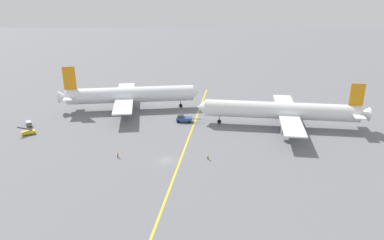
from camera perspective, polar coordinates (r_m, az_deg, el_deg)
name	(u,v)px	position (r m, az deg, el deg)	size (l,w,h in m)	color
ground_plane	(166,161)	(99.32, -4.07, -6.30)	(600.00, 600.00, 0.00)	slate
taxiway_stripe	(186,145)	(107.99, -0.95, -3.94)	(0.50, 120.00, 0.01)	yellow
airliner_at_gate_left	(130,95)	(138.50, -9.64, 3.85)	(51.96, 39.10, 16.85)	white
airliner_being_pushed	(282,111)	(123.71, 13.75, 1.39)	(55.34, 40.45, 15.41)	white
pushback_tug	(184,118)	(125.43, -1.29, 0.24)	(8.53, 3.13, 2.84)	#2D4C8C
gse_belt_loader_portside	(28,132)	(126.12, -24.09, -1.71)	(4.89, 3.54, 3.02)	gold
gse_baggage_cart_near_cluster	(29,124)	(133.02, -24.00, -0.56)	(2.81, 3.15, 1.71)	#666B4C
ground_crew_marshaller_foreground	(118,155)	(102.31, -11.45, -5.33)	(0.49, 0.36, 1.61)	black
ground_crew_wing_walker_right	(208,157)	(99.51, 2.49, -5.68)	(0.36, 0.36, 1.59)	black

